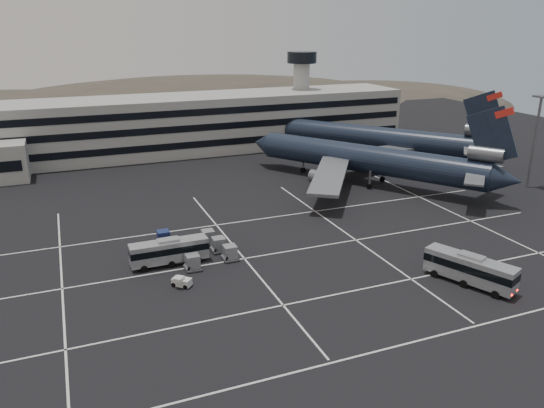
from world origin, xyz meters
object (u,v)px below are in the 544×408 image
Objects in this scene: trijet_main at (371,159)px; tug_a at (141,262)px; bus_far at (169,250)px; bus_near at (470,268)px; uld_cluster at (195,247)px.

trijet_main is 25.21× the size of tug_a.
bus_far is 5.27× the size of tug_a.
bus_near is at bearing -31.55° from tug_a.
trijet_main reaches higher than bus_far.
trijet_main reaches higher than uld_cluster.
bus_near is 5.74× the size of tug_a.
bus_far is at bearing -153.98° from uld_cluster.
uld_cluster is (4.08, 1.99, -1.02)m from bus_far.
tug_a is 0.16× the size of uld_cluster.
trijet_main reaches higher than bus_near.
tug_a is 7.92m from uld_cluster.
uld_cluster is at bearing 5.36° from tug_a.
uld_cluster is (-29.85, 21.93, -1.18)m from bus_near.
bus_far is 4.65m from uld_cluster.
bus_far is at bearing 125.97° from bus_near.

